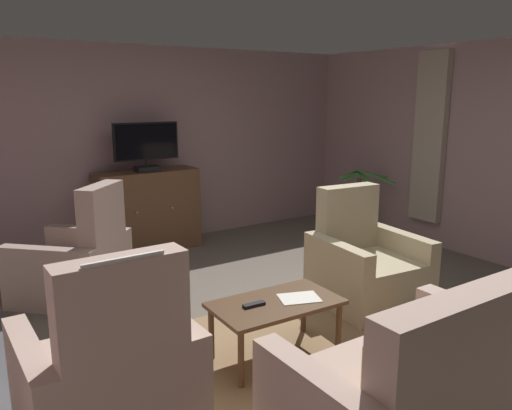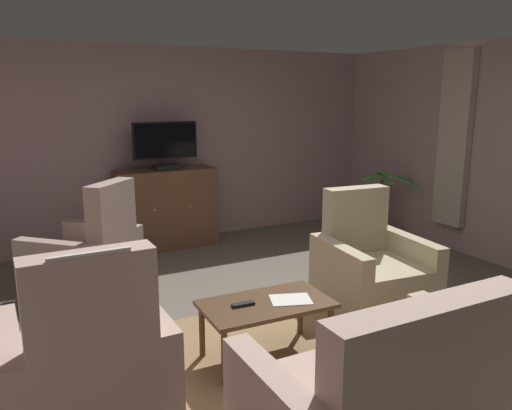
{
  "view_description": "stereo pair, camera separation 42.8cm",
  "coord_description": "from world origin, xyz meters",
  "px_view_note": "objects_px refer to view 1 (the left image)",
  "views": [
    {
      "loc": [
        -2.48,
        -3.2,
        1.95
      ],
      "look_at": [
        -0.17,
        0.29,
        1.03
      ],
      "focal_mm": 35.39,
      "sensor_mm": 36.0,
      "label": 1
    },
    {
      "loc": [
        -2.12,
        -3.42,
        1.95
      ],
      "look_at": [
        -0.17,
        0.29,
        1.03
      ],
      "focal_mm": 35.39,
      "sensor_mm": 36.0,
      "label": 2
    }
  ],
  "objects_px": {
    "coffee_table": "(276,308)",
    "sofa_floral": "(413,389)",
    "television": "(146,145)",
    "folded_newspaper": "(299,298)",
    "armchair_in_far_corner": "(110,379)",
    "armchair_near_window": "(365,268)",
    "potted_plant_tall_palm_by_window": "(339,224)",
    "tv_cabinet": "(148,212)",
    "cat": "(116,332)",
    "tv_remote": "(254,305)",
    "potted_plant_on_hearth_side": "(358,213)",
    "armchair_angled_to_table": "(76,264)"
  },
  "relations": [
    {
      "from": "coffee_table",
      "to": "sofa_floral",
      "type": "relative_size",
      "value": 0.64
    },
    {
      "from": "television",
      "to": "sofa_floral",
      "type": "distance_m",
      "value": 4.37
    },
    {
      "from": "tv_remote",
      "to": "potted_plant_tall_palm_by_window",
      "type": "distance_m",
      "value": 2.61
    },
    {
      "from": "coffee_table",
      "to": "armchair_near_window",
      "type": "xyz_separation_m",
      "value": [
        1.33,
        0.39,
        -0.06
      ]
    },
    {
      "from": "coffee_table",
      "to": "tv_remote",
      "type": "height_order",
      "value": "tv_remote"
    },
    {
      "from": "armchair_angled_to_table",
      "to": "cat",
      "type": "bearing_deg",
      "value": -89.81
    },
    {
      "from": "sofa_floral",
      "to": "coffee_table",
      "type": "bearing_deg",
      "value": 94.68
    },
    {
      "from": "television",
      "to": "armchair_in_far_corner",
      "type": "distance_m",
      "value": 3.73
    },
    {
      "from": "folded_newspaper",
      "to": "coffee_table",
      "type": "bearing_deg",
      "value": -174.79
    },
    {
      "from": "sofa_floral",
      "to": "tv_cabinet",
      "type": "bearing_deg",
      "value": 88.15
    },
    {
      "from": "tv_remote",
      "to": "potted_plant_on_hearth_side",
      "type": "height_order",
      "value": "potted_plant_on_hearth_side"
    },
    {
      "from": "armchair_in_far_corner",
      "to": "potted_plant_tall_palm_by_window",
      "type": "distance_m",
      "value": 3.7
    },
    {
      "from": "coffee_table",
      "to": "armchair_angled_to_table",
      "type": "height_order",
      "value": "armchair_angled_to_table"
    },
    {
      "from": "folded_newspaper",
      "to": "potted_plant_tall_palm_by_window",
      "type": "distance_m",
      "value": 2.36
    },
    {
      "from": "armchair_in_far_corner",
      "to": "potted_plant_tall_palm_by_window",
      "type": "xyz_separation_m",
      "value": [
        3.3,
        1.68,
        0.08
      ]
    },
    {
      "from": "armchair_near_window",
      "to": "potted_plant_tall_palm_by_window",
      "type": "height_order",
      "value": "armchair_near_window"
    },
    {
      "from": "tv_cabinet",
      "to": "folded_newspaper",
      "type": "xyz_separation_m",
      "value": [
        -0.05,
        -3.15,
        -0.03
      ]
    },
    {
      "from": "television",
      "to": "armchair_in_far_corner",
      "type": "xyz_separation_m",
      "value": [
        -1.55,
        -3.25,
        -0.98
      ]
    },
    {
      "from": "armchair_near_window",
      "to": "potted_plant_tall_palm_by_window",
      "type": "xyz_separation_m",
      "value": [
        0.66,
        1.09,
        0.1
      ]
    },
    {
      "from": "potted_plant_on_hearth_side",
      "to": "potted_plant_tall_palm_by_window",
      "type": "height_order",
      "value": "potted_plant_on_hearth_side"
    },
    {
      "from": "coffee_table",
      "to": "potted_plant_on_hearth_side",
      "type": "bearing_deg",
      "value": 35.87
    },
    {
      "from": "folded_newspaper",
      "to": "armchair_near_window",
      "type": "xyz_separation_m",
      "value": [
        1.14,
        0.43,
        -0.11
      ]
    },
    {
      "from": "armchair_angled_to_table",
      "to": "armchair_near_window",
      "type": "distance_m",
      "value": 2.79
    },
    {
      "from": "armchair_angled_to_table",
      "to": "sofa_floral",
      "type": "bearing_deg",
      "value": -72.14
    },
    {
      "from": "sofa_floral",
      "to": "armchair_angled_to_table",
      "type": "distance_m",
      "value": 3.37
    },
    {
      "from": "armchair_angled_to_table",
      "to": "cat",
      "type": "height_order",
      "value": "armchair_angled_to_table"
    },
    {
      "from": "armchair_in_far_corner",
      "to": "potted_plant_on_hearth_side",
      "type": "height_order",
      "value": "armchair_in_far_corner"
    },
    {
      "from": "armchair_near_window",
      "to": "cat",
      "type": "relative_size",
      "value": 1.6
    },
    {
      "from": "coffee_table",
      "to": "armchair_in_far_corner",
      "type": "bearing_deg",
      "value": -171.45
    },
    {
      "from": "tv_cabinet",
      "to": "cat",
      "type": "xyz_separation_m",
      "value": [
        -1.17,
        -2.21,
        -0.4
      ]
    },
    {
      "from": "tv_cabinet",
      "to": "cat",
      "type": "relative_size",
      "value": 1.87
    },
    {
      "from": "armchair_angled_to_table",
      "to": "armchair_near_window",
      "type": "xyz_separation_m",
      "value": [
        2.26,
        -1.63,
        0.0
      ]
    },
    {
      "from": "potted_plant_tall_palm_by_window",
      "to": "cat",
      "type": "xyz_separation_m",
      "value": [
        -2.92,
        -0.59,
        -0.35
      ]
    },
    {
      "from": "armchair_angled_to_table",
      "to": "armchair_near_window",
      "type": "bearing_deg",
      "value": -35.8
    },
    {
      "from": "potted_plant_tall_palm_by_window",
      "to": "folded_newspaper",
      "type": "bearing_deg",
      "value": -139.77
    },
    {
      "from": "sofa_floral",
      "to": "armchair_angled_to_table",
      "type": "bearing_deg",
      "value": 107.86
    },
    {
      "from": "armchair_near_window",
      "to": "cat",
      "type": "xyz_separation_m",
      "value": [
        -2.26,
        0.51,
        -0.25
      ]
    },
    {
      "from": "tv_cabinet",
      "to": "armchair_angled_to_table",
      "type": "bearing_deg",
      "value": -137.17
    },
    {
      "from": "tv_remote",
      "to": "cat",
      "type": "relative_size",
      "value": 0.25
    },
    {
      "from": "tv_cabinet",
      "to": "potted_plant_on_hearth_side",
      "type": "xyz_separation_m",
      "value": [
        2.76,
        -0.93,
        -0.19
      ]
    },
    {
      "from": "tv_remote",
      "to": "cat",
      "type": "height_order",
      "value": "tv_remote"
    },
    {
      "from": "folded_newspaper",
      "to": "sofa_floral",
      "type": "height_order",
      "value": "sofa_floral"
    },
    {
      "from": "tv_cabinet",
      "to": "armchair_near_window",
      "type": "relative_size",
      "value": 1.17
    },
    {
      "from": "tv_cabinet",
      "to": "armchair_angled_to_table",
      "type": "distance_m",
      "value": 1.61
    },
    {
      "from": "armchair_angled_to_table",
      "to": "potted_plant_tall_palm_by_window",
      "type": "distance_m",
      "value": 2.97
    },
    {
      "from": "armchair_in_far_corner",
      "to": "armchair_angled_to_table",
      "type": "relative_size",
      "value": 0.95
    },
    {
      "from": "television",
      "to": "folded_newspaper",
      "type": "height_order",
      "value": "television"
    },
    {
      "from": "coffee_table",
      "to": "potted_plant_on_hearth_side",
      "type": "distance_m",
      "value": 3.7
    },
    {
      "from": "coffee_table",
      "to": "potted_plant_on_hearth_side",
      "type": "relative_size",
      "value": 1.05
    },
    {
      "from": "armchair_in_far_corner",
      "to": "cat",
      "type": "distance_m",
      "value": 1.18
    }
  ]
}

